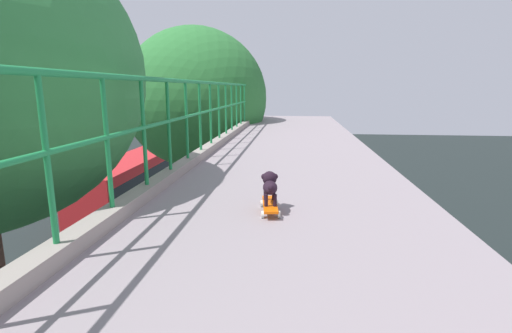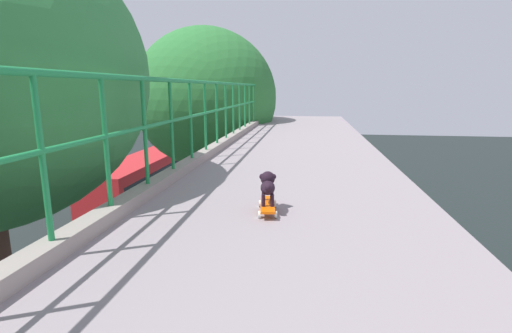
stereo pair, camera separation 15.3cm
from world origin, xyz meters
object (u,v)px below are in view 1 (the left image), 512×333
object	(u,v)px
city_bus	(134,178)
small_dog	(270,184)
car_grey_fifth	(112,279)
toy_skateboard	(270,205)

from	to	relation	value
city_bus	small_dog	size ratio (longest dim) A/B	28.29
car_grey_fifth	city_bus	size ratio (longest dim) A/B	0.34
city_bus	toy_skateboard	bearing A→B (deg)	-62.02
city_bus	toy_skateboard	world-z (taller)	toy_skateboard
car_grey_fifth	small_dog	bearing A→B (deg)	-52.49
city_bus	small_dog	xyz separation A→B (m)	(9.51, -17.87, 4.47)
small_dog	city_bus	bearing A→B (deg)	118.03
city_bus	toy_skateboard	distance (m)	20.74
car_grey_fifth	small_dog	xyz separation A→B (m)	(6.04, -7.88, 5.62)
car_grey_fifth	city_bus	world-z (taller)	city_bus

